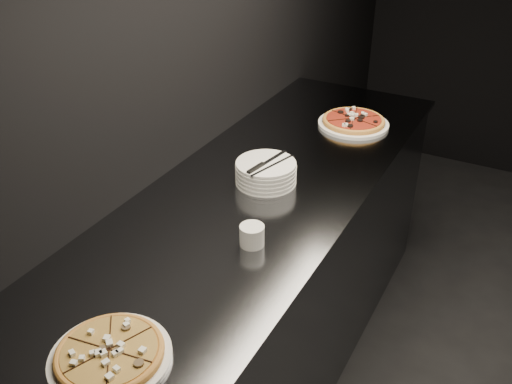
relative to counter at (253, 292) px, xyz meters
The scene contains 7 objects.
wall_left 1.01m from the counter, behind, with size 0.02×5.00×2.80m, color black.
counter is the anchor object (origin of this frame).
pizza_mushroom 0.98m from the counter, 85.29° to the right, with size 0.30×0.30×0.03m.
pizza_tomato 0.89m from the counter, 81.48° to the left, with size 0.35×0.35×0.04m.
plate_stack 0.51m from the counter, 89.14° to the left, with size 0.22×0.22×0.08m.
cutlery 0.55m from the counter, 82.84° to the left, with size 0.11×0.23×0.01m.
ramekin 0.58m from the counter, 61.72° to the right, with size 0.08×0.08×0.07m.
Camera 1 is at (-1.28, -1.55, 1.98)m, focal length 40.00 mm.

